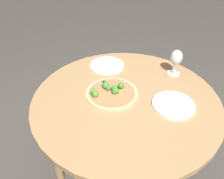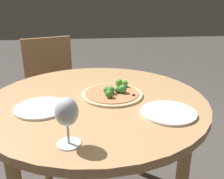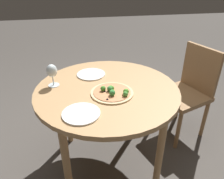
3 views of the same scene
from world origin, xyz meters
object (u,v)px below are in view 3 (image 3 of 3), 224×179
chair (188,89)px  plate_far (91,74)px  pizza (112,92)px  plate_near (81,114)px  wine_glass (52,71)px

chair → plate_far: chair is taller
pizza → plate_far: (0.32, 0.11, -0.01)m
chair → plate_near: (-0.57, 1.00, 0.26)m
pizza → plate_far: size_ratio=1.30×
pizza → plate_near: 0.30m
wine_glass → plate_near: wine_glass is taller
pizza → plate_near: (-0.20, 0.22, -0.01)m
plate_near → chair: bearing=-60.2°
pizza → wine_glass: 0.45m
chair → pizza: 0.90m
chair → plate_near: 1.18m
plate_far → pizza: bearing=-160.0°
plate_near → wine_glass: bearing=24.3°
pizza → wine_glass: bearing=64.3°
pizza → wine_glass: size_ratio=1.79×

